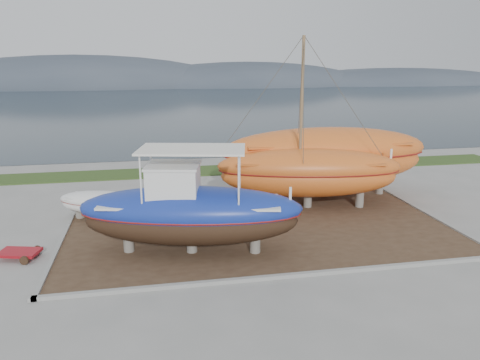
{
  "coord_description": "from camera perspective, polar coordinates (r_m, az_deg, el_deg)",
  "views": [
    {
      "loc": [
        -4.98,
        -17.49,
        7.97
      ],
      "look_at": [
        -0.79,
        4.0,
        2.26
      ],
      "focal_mm": 35.0,
      "sensor_mm": 36.0,
      "label": 1
    }
  ],
  "objects": [
    {
      "name": "white_dinghy",
      "position": [
        24.59,
        -16.31,
        -3.05
      ],
      "size": [
        4.93,
        3.31,
        1.39
      ],
      "primitive_type": null,
      "rotation": [
        0.0,
        0.0,
        -0.38
      ],
      "color": "white",
      "rests_on": "dirt_patch"
    },
    {
      "name": "orange_bare_hull",
      "position": [
        27.7,
        10.34,
        2.02
      ],
      "size": [
        12.23,
        4.12,
        3.96
      ],
      "primitive_type": null,
      "rotation": [
        0.0,
        0.0,
        -0.04
      ],
      "color": "#D46020",
      "rests_on": "dirt_patch"
    },
    {
      "name": "grass_strip",
      "position": [
        34.29,
        -2.37,
        1.24
      ],
      "size": [
        44.0,
        3.0,
        0.08
      ],
      "primitive_type": "cube",
      "color": "#284219",
      "rests_on": "ground"
    },
    {
      "name": "dirt_patch",
      "position": [
        23.44,
        1.91,
        -5.19
      ],
      "size": [
        18.0,
        12.0,
        0.06
      ],
      "primitive_type": "cube",
      "color": "#422D1E",
      "rests_on": "ground"
    },
    {
      "name": "blue_caique",
      "position": [
        19.31,
        -6.04,
        -2.6
      ],
      "size": [
        9.64,
        4.75,
        4.44
      ],
      "primitive_type": null,
      "rotation": [
        0.0,
        0.0,
        -0.21
      ],
      "color": "#183198",
      "rests_on": "dirt_patch"
    },
    {
      "name": "sea",
      "position": [
        87.99,
        -7.83,
        9.29
      ],
      "size": [
        260.0,
        100.0,
        0.04
      ],
      "primitive_type": null,
      "color": "#17252E",
      "rests_on": "ground"
    },
    {
      "name": "mountain_ridge",
      "position": [
        142.8,
        -9.18,
        11.24
      ],
      "size": [
        200.0,
        36.0,
        20.0
      ],
      "primitive_type": null,
      "color": "#333D49",
      "rests_on": "ground"
    },
    {
      "name": "ground",
      "position": [
        19.85,
        4.51,
        -9.1
      ],
      "size": [
        140.0,
        140.0,
        0.0
      ],
      "primitive_type": "plane",
      "color": "gray",
      "rests_on": "ground"
    },
    {
      "name": "orange_sailboat",
      "position": [
        25.02,
        8.59,
        6.66
      ],
      "size": [
        10.26,
        4.72,
        9.04
      ],
      "primitive_type": null,
      "rotation": [
        0.0,
        0.0,
        -0.19
      ],
      "color": "#D46020",
      "rests_on": "dirt_patch"
    },
    {
      "name": "curb_frame",
      "position": [
        23.43,
        1.91,
        -5.08
      ],
      "size": [
        18.6,
        12.6,
        0.15
      ],
      "primitive_type": null,
      "color": "gray",
      "rests_on": "ground"
    },
    {
      "name": "red_trailer",
      "position": [
        21.4,
        -25.31,
        -8.25
      ],
      "size": [
        2.59,
        1.75,
        0.33
      ],
      "primitive_type": null,
      "rotation": [
        0.0,
        0.0,
        -0.26
      ],
      "color": "#AB131D",
      "rests_on": "ground"
    }
  ]
}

